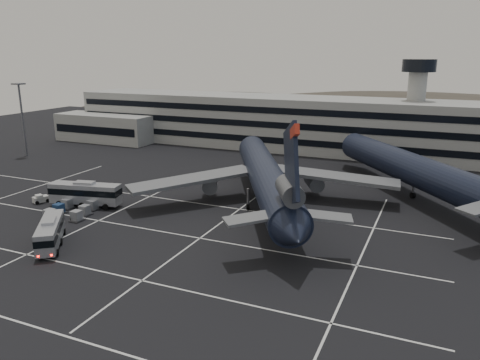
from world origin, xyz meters
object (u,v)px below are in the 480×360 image
object	(u,v)px
bus_near	(50,231)
trijet_main	(266,177)
uld_cluster	(80,205)
bus_far	(85,193)
tug_a	(40,199)

from	to	relation	value
bus_near	trijet_main	bearing A→B (deg)	15.90
bus_near	uld_cluster	size ratio (longest dim) A/B	0.72
bus_far	tug_a	size ratio (longest dim) A/B	4.42
bus_far	tug_a	world-z (taller)	bus_far
bus_near	uld_cluster	bearing A→B (deg)	81.03
trijet_main	bus_near	xyz separation A→B (m)	(-20.74, -27.59, -3.17)
uld_cluster	tug_a	bearing A→B (deg)	-179.88
bus_far	uld_cluster	world-z (taller)	bus_far
trijet_main	uld_cluster	xyz separation A→B (m)	(-28.08, -13.89, -4.43)
bus_far	uld_cluster	bearing A→B (deg)	175.12
trijet_main	bus_near	bearing A→B (deg)	-154.79
tug_a	uld_cluster	xyz separation A→B (m)	(8.90, 0.02, 0.11)
tug_a	uld_cluster	world-z (taller)	uld_cluster
trijet_main	uld_cluster	world-z (taller)	trijet_main
uld_cluster	bus_far	bearing A→B (deg)	97.79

